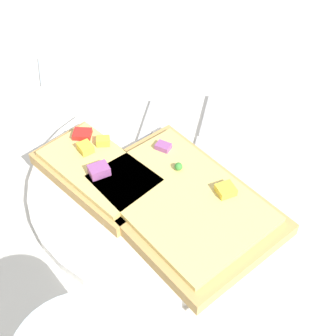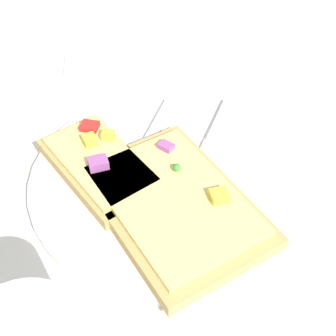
# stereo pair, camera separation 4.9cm
# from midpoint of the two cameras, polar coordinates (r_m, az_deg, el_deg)

# --- Properties ---
(ground_plane) EXTENTS (4.00, 4.00, 0.00)m
(ground_plane) POSITION_cam_midpoint_polar(r_m,az_deg,el_deg) (0.51, 2.77, -1.87)
(ground_plane) COLOR beige
(plate) EXTENTS (0.30, 0.30, 0.01)m
(plate) POSITION_cam_midpoint_polar(r_m,az_deg,el_deg) (0.51, 2.79, -1.41)
(plate) COLOR silver
(plate) RESTS_ON ground
(fork) EXTENTS (0.10, 0.19, 0.01)m
(fork) POSITION_cam_midpoint_polar(r_m,az_deg,el_deg) (0.51, -0.85, 0.85)
(fork) COLOR #B7B7BC
(fork) RESTS_ON plate
(knife) EXTENTS (0.11, 0.19, 0.01)m
(knife) POSITION_cam_midpoint_polar(r_m,az_deg,el_deg) (0.53, 7.85, 2.48)
(knife) COLOR #B7B7BC
(knife) RESTS_ON plate
(pizza_slice_main) EXTENTS (0.20, 0.23, 0.03)m
(pizza_slice_main) POSITION_cam_midpoint_polar(r_m,az_deg,el_deg) (0.46, 3.70, -4.56)
(pizza_slice_main) COLOR tan
(pizza_slice_main) RESTS_ON plate
(pizza_slice_corner) EXTENTS (0.14, 0.16, 0.03)m
(pizza_slice_corner) POSITION_cam_midpoint_polar(r_m,az_deg,el_deg) (0.50, -5.54, 0.29)
(pizza_slice_corner) COLOR tan
(pizza_slice_corner) RESTS_ON plate
(crumb_scatter) EXTENTS (0.18, 0.15, 0.01)m
(crumb_scatter) POSITION_cam_midpoint_polar(r_m,az_deg,el_deg) (0.49, 2.67, -1.56)
(crumb_scatter) COLOR tan
(crumb_scatter) RESTS_ON plate
(napkin) EXTENTS (0.12, 0.07, 0.01)m
(napkin) POSITION_cam_midpoint_polar(r_m,az_deg,el_deg) (0.70, -5.57, 12.98)
(napkin) COLOR silver
(napkin) RESTS_ON ground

